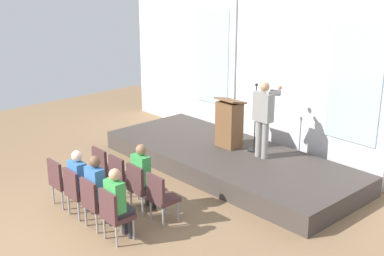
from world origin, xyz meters
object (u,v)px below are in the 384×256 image
at_px(audience_r1_c2, 98,188).
at_px(chair_r1_c3, 114,212).
at_px(chair_r0_c2, 140,185).
at_px(audience_r1_c3, 118,201).
at_px(chair_r0_c3, 160,195).
at_px(audience_r1_c1, 80,179).
at_px(chair_r1_c1, 77,190).
at_px(mic_stand, 254,136).
at_px(chair_r1_c2, 95,200).
at_px(speaker, 263,114).
at_px(lectern, 229,123).
at_px(chair_r0_c1, 122,175).
at_px(audience_r0_c2, 143,174).
at_px(chair_r0_c0, 105,167).
at_px(chair_r1_c0, 61,180).

relative_size(audience_r1_c2, chair_r1_c3, 1.43).
relative_size(chair_r0_c2, audience_r1_c3, 0.72).
relative_size(chair_r0_c3, audience_r1_c1, 0.73).
bearing_deg(chair_r0_c2, chair_r1_c1, -121.42).
distance_m(mic_stand, chair_r1_c2, 4.17).
distance_m(speaker, lectern, 1.05).
relative_size(chair_r0_c1, chair_r1_c1, 1.00).
distance_m(lectern, chair_r0_c3, 3.22).
bearing_deg(audience_r1_c2, audience_r0_c2, 90.00).
relative_size(mic_stand, chair_r1_c2, 1.65).
distance_m(audience_r1_c1, chair_r1_c2, 0.63).
distance_m(chair_r0_c3, audience_r1_c1, 1.51).
bearing_deg(chair_r0_c0, audience_r0_c2, 3.87).
height_order(chair_r0_c2, chair_r1_c3, same).
xyz_separation_m(audience_r1_c2, audience_r1_c3, (0.60, 0.00, -0.02)).
relative_size(chair_r1_c0, audience_r1_c3, 0.72).
relative_size(mic_stand, chair_r0_c2, 1.65).
bearing_deg(audience_r1_c3, audience_r1_c1, 179.94).
relative_size(lectern, audience_r1_c2, 0.86).
bearing_deg(chair_r0_c3, audience_r1_c2, -123.62).
height_order(lectern, chair_r1_c2, lectern).
height_order(lectern, chair_r1_c1, lectern).
xyz_separation_m(chair_r0_c1, audience_r0_c2, (0.60, 0.08, 0.20)).
height_order(chair_r0_c1, chair_r0_c2, same).
bearing_deg(chair_r0_c2, chair_r0_c1, 180.00).
height_order(chair_r0_c1, chair_r1_c2, same).
relative_size(audience_r1_c1, chair_r1_c3, 1.36).
bearing_deg(speaker, mic_stand, 154.59).
distance_m(speaker, chair_r0_c1, 3.28).
relative_size(chair_r0_c3, chair_r1_c3, 1.00).
relative_size(chair_r1_c0, chair_r1_c1, 1.00).
height_order(mic_stand, audience_r1_c3, mic_stand).
distance_m(mic_stand, chair_r1_c3, 4.21).
distance_m(chair_r0_c2, chair_r1_c1, 1.15).
bearing_deg(chair_r0_c0, chair_r1_c2, -39.30).
relative_size(speaker, chair_r1_c3, 1.79).
bearing_deg(audience_r1_c1, chair_r1_c0, -172.07).
xyz_separation_m(chair_r0_c1, chair_r0_c2, (0.60, 0.00, 0.00)).
height_order(chair_r0_c2, chair_r0_c3, same).
bearing_deg(chair_r1_c0, chair_r1_c1, 0.00).
bearing_deg(chair_r1_c3, chair_r0_c1, 140.70).
bearing_deg(chair_r0_c1, mic_stand, 78.98).
relative_size(speaker, chair_r1_c2, 1.79).
bearing_deg(chair_r1_c3, audience_r1_c1, 176.02).
bearing_deg(chair_r1_c3, chair_r1_c0, 180.00).
relative_size(speaker, chair_r0_c0, 1.79).
xyz_separation_m(lectern, chair_r1_c2, (0.57, -3.95, -0.44)).
bearing_deg(audience_r1_c1, audience_r0_c2, 58.52).
xyz_separation_m(speaker, lectern, (-0.96, -0.03, -0.42)).
height_order(mic_stand, chair_r0_c3, mic_stand).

